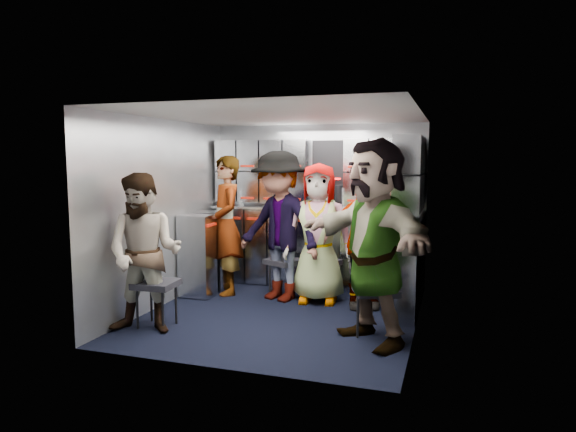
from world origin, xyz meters
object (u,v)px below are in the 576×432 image
(attendant_arc_c, at_px, (318,233))
(attendant_arc_e, at_px, (374,241))
(jump_seat_near_left, at_px, (156,286))
(jump_seat_mid_right, at_px, (365,270))
(attendant_arc_a, at_px, (145,254))
(jump_seat_mid_left, at_px, (284,263))
(jump_seat_center, at_px, (322,265))
(attendant_arc_b, at_px, (279,226))
(jump_seat_near_right, at_px, (376,293))
(attendant_arc_d, at_px, (363,241))
(attendant_standing, at_px, (226,225))

(attendant_arc_c, xyz_separation_m, attendant_arc_e, (0.81, -1.14, 0.12))
(jump_seat_near_left, relative_size, jump_seat_mid_right, 1.07)
(jump_seat_mid_right, bearing_deg, attendant_arc_a, -137.97)
(attendant_arc_a, bearing_deg, jump_seat_mid_left, 52.26)
(jump_seat_near_left, distance_m, attendant_arc_c, 1.92)
(jump_seat_center, relative_size, attendant_arc_b, 0.26)
(jump_seat_center, distance_m, attendant_arc_e, 1.63)
(jump_seat_mid_left, height_order, jump_seat_mid_right, jump_seat_mid_left)
(jump_seat_near_left, relative_size, attendant_arc_e, 0.25)
(jump_seat_near_right, bearing_deg, jump_seat_mid_right, 104.64)
(jump_seat_near_left, height_order, attendant_arc_a, attendant_arc_a)
(attendant_arc_a, bearing_deg, jump_seat_center, 42.15)
(jump_seat_mid_right, distance_m, attendant_arc_a, 2.48)
(jump_seat_near_right, bearing_deg, attendant_arc_d, 107.48)
(attendant_arc_c, relative_size, attendant_arc_d, 1.07)
(jump_seat_near_right, distance_m, attendant_arc_c, 1.31)
(jump_seat_near_left, xyz_separation_m, jump_seat_near_right, (2.10, 0.41, 0.00))
(jump_seat_center, distance_m, jump_seat_near_right, 1.40)
(jump_seat_mid_right, xyz_separation_m, attendant_arc_e, (0.28, -1.24, 0.54))
(jump_seat_mid_right, bearing_deg, jump_seat_near_left, -141.25)
(jump_seat_near_left, height_order, attendant_arc_d, attendant_arc_d)
(jump_seat_mid_right, relative_size, attendant_standing, 0.25)
(attendant_arc_b, xyz_separation_m, attendant_arc_c, (0.46, 0.06, -0.07))
(attendant_standing, relative_size, attendant_arc_e, 0.92)
(attendant_arc_b, xyz_separation_m, attendant_arc_d, (0.99, -0.02, -0.13))
(jump_seat_near_right, distance_m, attendant_standing, 2.25)
(jump_seat_center, xyz_separation_m, jump_seat_near_right, (0.81, -1.14, 0.01))
(attendant_arc_a, relative_size, attendant_arc_b, 0.87)
(jump_seat_mid_left, height_order, attendant_arc_e, attendant_arc_e)
(jump_seat_center, bearing_deg, jump_seat_mid_left, -172.07)
(jump_seat_near_right, relative_size, attendant_arc_d, 0.33)
(jump_seat_mid_right, relative_size, attendant_arc_a, 0.28)
(jump_seat_mid_left, relative_size, attendant_arc_c, 0.31)
(attendant_arc_d, bearing_deg, attendant_arc_c, 153.99)
(jump_seat_mid_right, xyz_separation_m, jump_seat_near_right, (0.28, -1.06, 0.03))
(jump_seat_mid_right, height_order, jump_seat_near_right, jump_seat_near_right)
(jump_seat_near_right, relative_size, attendant_arc_c, 0.31)
(jump_seat_center, height_order, attendant_standing, attendant_standing)
(jump_seat_near_left, distance_m, attendant_standing, 1.45)
(attendant_arc_a, distance_m, attendant_arc_b, 1.70)
(jump_seat_mid_right, bearing_deg, attendant_arc_b, -170.62)
(attendant_arc_b, relative_size, attendant_arc_e, 0.95)
(jump_seat_center, bearing_deg, jump_seat_near_left, -129.93)
(jump_seat_near_left, relative_size, jump_seat_near_right, 0.92)
(jump_seat_mid_left, bearing_deg, attendant_arc_a, -116.74)
(jump_seat_near_left, xyz_separation_m, jump_seat_mid_right, (1.82, 1.46, -0.03))
(jump_seat_mid_right, height_order, attendant_arc_a, attendant_arc_a)
(jump_seat_near_left, relative_size, jump_seat_center, 1.02)
(jump_seat_center, distance_m, attendant_arc_a, 2.19)
(jump_seat_mid_left, relative_size, attendant_arc_b, 0.28)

